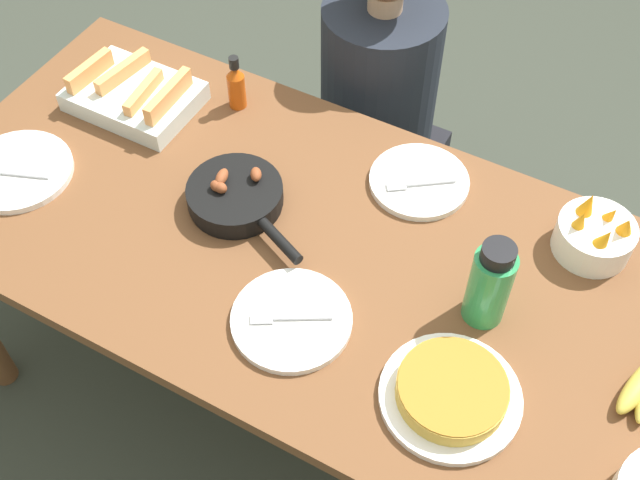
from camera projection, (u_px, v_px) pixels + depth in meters
ground_plane at (320, 406)px, 2.26m from camera, size 14.00×14.00×0.00m
dining_table at (320, 275)px, 1.76m from camera, size 1.81×0.82×0.73m
melon_tray at (134, 95)px, 1.93m from camera, size 0.30×0.21×0.10m
skillet at (236, 197)px, 1.74m from camera, size 0.32×0.21×0.08m
frittata_plate_center at (451, 393)px, 1.45m from camera, size 0.26×0.26×0.05m
empty_plate_near_front at (419, 181)px, 1.79m from camera, size 0.22×0.22×0.02m
empty_plate_far_left at (291, 320)px, 1.57m from camera, size 0.24×0.24×0.02m
empty_plate_far_right at (17, 171)px, 1.81m from camera, size 0.25×0.25×0.02m
fruit_bowl_citrus at (595, 235)px, 1.65m from camera, size 0.16×0.16×0.13m
water_bottle at (490, 284)px, 1.51m from camera, size 0.08×0.08×0.21m
hot_sauce_bottle at (236, 85)px, 1.91m from camera, size 0.04×0.04×0.14m
person_figure at (376, 132)px, 2.28m from camera, size 0.35×0.35×1.12m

